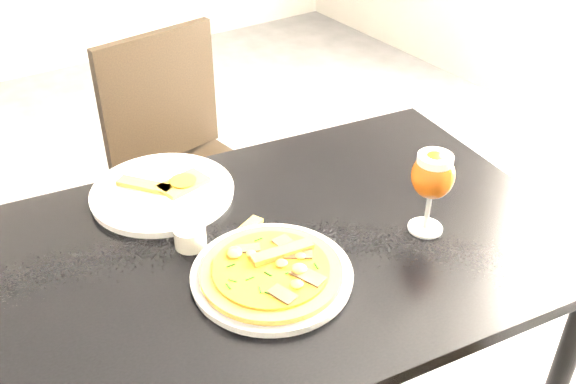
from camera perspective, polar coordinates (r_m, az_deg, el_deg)
dining_table at (r=1.41m, az=-0.14°, el=-7.18°), size 1.30×0.96×0.75m
chair_far at (r=2.08m, az=-8.89°, el=2.12°), size 0.48×0.48×0.92m
plate_main at (r=1.26m, az=-1.44°, el=-7.42°), size 0.39×0.39×0.02m
pizza at (r=1.24m, az=-1.47°, el=-6.95°), size 0.28×0.28×0.03m
plate_second at (r=1.51m, az=-11.08°, el=-0.04°), size 0.42×0.42×0.02m
crust_scraps at (r=1.51m, az=-10.39°, el=0.72°), size 0.19×0.15×0.02m
loose_crust at (r=1.37m, az=-4.07°, el=-3.60°), size 0.12×0.07×0.01m
sauce_cup at (r=1.34m, az=-8.70°, el=-3.90°), size 0.07×0.07×0.04m
beer_glass at (r=1.34m, az=12.76°, el=1.41°), size 0.09×0.09×0.19m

